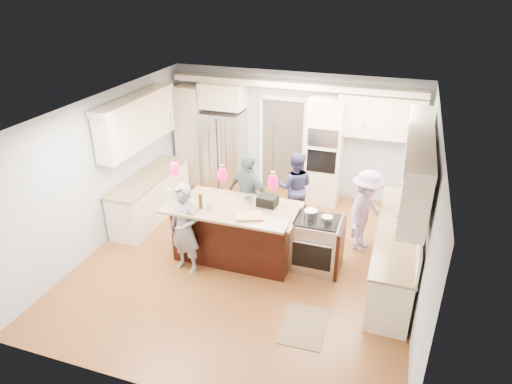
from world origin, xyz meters
TOP-DOWN VIEW (x-y plane):
  - ground_plane at (0.00, 0.00)m, footprint 6.00×6.00m
  - room_shell at (0.00, 0.00)m, footprint 5.54×6.04m
  - refrigerator at (-1.55, 2.64)m, footprint 0.90×0.70m
  - oven_column at (0.75, 2.67)m, footprint 0.72×0.69m
  - back_upper_cabinets at (-0.75, 2.76)m, footprint 5.30×0.61m
  - right_counter_run at (2.44, 0.30)m, footprint 0.64×3.10m
  - left_cabinets at (-2.44, 0.80)m, footprint 0.64×2.30m
  - kitchen_island at (-0.25, 0.07)m, footprint 2.10×1.46m
  - island_range at (1.16, 0.15)m, footprint 0.82×0.71m
  - pendant_lights at (-0.25, -0.51)m, footprint 1.75×0.15m
  - person_bar_end at (-0.90, -0.63)m, footprint 0.66×0.52m
  - person_far_left at (0.40, 1.60)m, footprint 0.79×0.66m
  - person_far_right at (-0.30, 0.85)m, footprint 1.02×0.69m
  - person_range_side at (1.83, 0.97)m, footprint 0.87×1.13m
  - floor_rug at (1.30, -1.35)m, footprint 0.64×0.91m
  - water_bottle at (-1.20, -0.51)m, footprint 0.08×0.08m
  - beer_bottle_a at (-0.68, -0.44)m, footprint 0.07×0.07m
  - beer_bottle_b at (-0.91, -0.56)m, footprint 0.07×0.07m
  - beer_bottle_c at (-0.89, -0.52)m, footprint 0.08×0.08m
  - drink_can at (-0.51, -0.49)m, footprint 0.09×0.09m
  - cutting_board at (0.17, -0.47)m, footprint 0.50×0.44m
  - pot_large at (1.01, 0.19)m, footprint 0.22×0.22m
  - pot_small at (1.29, 0.13)m, footprint 0.19×0.19m

SIDE VIEW (x-z plane):
  - ground_plane at x=0.00m, z-range 0.00..0.00m
  - floor_rug at x=1.30m, z-range 0.00..0.01m
  - island_range at x=1.16m, z-range 0.00..0.92m
  - kitchen_island at x=-0.25m, z-range -0.07..1.05m
  - person_far_left at x=0.40m, z-range 0.00..1.46m
  - person_range_side at x=1.83m, z-range 0.00..1.54m
  - person_bar_end at x=-0.90m, z-range 0.00..1.59m
  - person_far_right at x=-0.30m, z-range 0.00..1.60m
  - refrigerator at x=-1.55m, z-range 0.00..1.80m
  - pot_small at x=1.29m, z-range 0.92..1.01m
  - pot_large at x=1.01m, z-range 0.92..1.05m
  - right_counter_run at x=2.44m, z-range -0.20..2.31m
  - left_cabinets at x=-2.44m, z-range -0.20..2.31m
  - cutting_board at x=0.17m, z-range 1.12..1.15m
  - oven_column at x=0.75m, z-range 0.00..2.30m
  - drink_can at x=-0.51m, z-range 1.12..1.25m
  - beer_bottle_b at x=-0.91m, z-range 1.12..1.36m
  - beer_bottle_a at x=-0.68m, z-range 1.12..1.37m
  - beer_bottle_c at x=-0.89m, z-range 1.12..1.38m
  - water_bottle at x=-1.20m, z-range 1.12..1.42m
  - back_upper_cabinets at x=-0.75m, z-range 0.40..2.94m
  - pendant_lights at x=-0.25m, z-range 1.29..2.32m
  - room_shell at x=0.00m, z-range 0.46..3.18m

